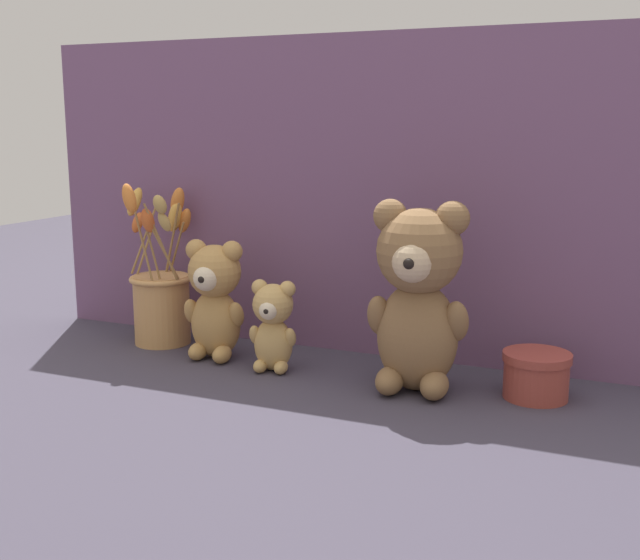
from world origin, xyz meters
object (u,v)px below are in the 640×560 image
Objects in this scene: teddy_bear_large at (418,293)px; decorative_tin_tall at (536,375)px; teddy_bear_medium at (214,297)px; teddy_bear_small at (273,324)px; flower_vase at (161,294)px.

teddy_bear_large reaches higher than decorative_tin_tall.
teddy_bear_medium is 1.36× the size of teddy_bear_small.
teddy_bear_large reaches higher than teddy_bear_medium.
decorative_tin_tall is (0.72, -0.04, -0.06)m from flower_vase.
decorative_tin_tall is at bearing 11.38° from teddy_bear_large.
teddy_bear_medium reaches higher than decorative_tin_tall.
teddy_bear_medium is at bearing -17.27° from flower_vase.
teddy_bear_small reaches higher than decorative_tin_tall.
teddy_bear_large is 0.27m from teddy_bear_small.
teddy_bear_large reaches higher than teddy_bear_small.
teddy_bear_medium is (-0.39, 0.03, -0.05)m from teddy_bear_large.
teddy_bear_medium is 0.68× the size of flower_vase.
decorative_tin_tall is (0.44, 0.04, -0.05)m from teddy_bear_small.
flower_vase is 2.98× the size of decorative_tin_tall.
decorative_tin_tall is at bearing -2.82° from flower_vase.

